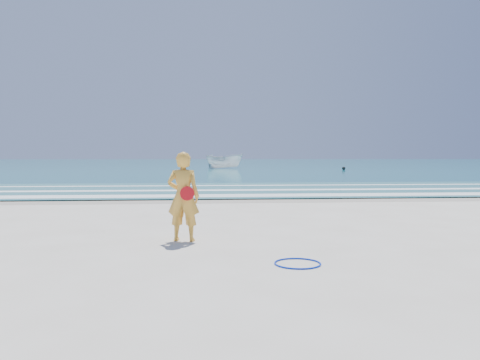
{
  "coord_description": "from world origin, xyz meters",
  "views": [
    {
      "loc": [
        -0.38,
        -8.16,
        1.64
      ],
      "look_at": [
        0.63,
        4.0,
        1.0
      ],
      "focal_mm": 35.0,
      "sensor_mm": 36.0,
      "label": 1
    }
  ],
  "objects": [
    {
      "name": "buoy",
      "position": [
        15.33,
        42.37,
        0.23
      ],
      "size": [
        0.38,
        0.38,
        0.38
      ],
      "primitive_type": "sphere",
      "color": "black",
      "rests_on": "ocean"
    },
    {
      "name": "boat",
      "position": [
        2.45,
        49.13,
        0.96
      ],
      "size": [
        5.09,
        3.5,
        1.84
      ],
      "primitive_type": "imported",
      "rotation": [
        0.0,
        0.0,
        1.17
      ],
      "color": "white",
      "rests_on": "ocean"
    },
    {
      "name": "woman",
      "position": [
        -0.73,
        0.81,
        0.86
      ],
      "size": [
        0.69,
        0.53,
        1.71
      ],
      "color": "gold",
      "rests_on": "ground"
    },
    {
      "name": "foam_mid",
      "position": [
        0.0,
        13.2,
        0.05
      ],
      "size": [
        400.0,
        0.9,
        0.01
      ],
      "primitive_type": "cube",
      "color": "white",
      "rests_on": "shallow"
    },
    {
      "name": "hoop",
      "position": [
        1.06,
        -1.28,
        0.01
      ],
      "size": [
        0.85,
        0.85,
        0.03
      ],
      "primitive_type": "torus",
      "rotation": [
        0.0,
        0.0,
        0.23
      ],
      "color": "#0A2EC4",
      "rests_on": "ground"
    },
    {
      "name": "foam_near",
      "position": [
        0.0,
        10.3,
        0.05
      ],
      "size": [
        400.0,
        1.4,
        0.01
      ],
      "primitive_type": "cube",
      "color": "white",
      "rests_on": "shallow"
    },
    {
      "name": "ocean",
      "position": [
        0.0,
        105.0,
        0.02
      ],
      "size": [
        400.0,
        190.0,
        0.04
      ],
      "primitive_type": "cube",
      "color": "#19727F",
      "rests_on": "ground"
    },
    {
      "name": "ground",
      "position": [
        0.0,
        0.0,
        0.0
      ],
      "size": [
        400.0,
        400.0,
        0.0
      ],
      "primitive_type": "plane",
      "color": "silver",
      "rests_on": "ground"
    },
    {
      "name": "wet_sand",
      "position": [
        0.0,
        9.0,
        0.0
      ],
      "size": [
        400.0,
        2.4,
        0.0
      ],
      "primitive_type": "cube",
      "color": "#B2A893",
      "rests_on": "ground"
    },
    {
      "name": "shallow",
      "position": [
        0.0,
        14.0,
        0.04
      ],
      "size": [
        400.0,
        10.0,
        0.01
      ],
      "primitive_type": "cube",
      "color": "#59B7AD",
      "rests_on": "ocean"
    },
    {
      "name": "foam_far",
      "position": [
        0.0,
        16.5,
        0.05
      ],
      "size": [
        400.0,
        0.6,
        0.01
      ],
      "primitive_type": "cube",
      "color": "white",
      "rests_on": "shallow"
    }
  ]
}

